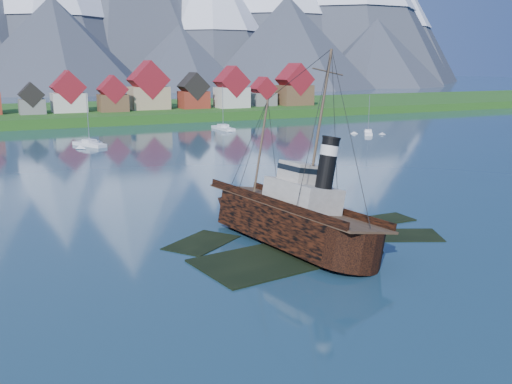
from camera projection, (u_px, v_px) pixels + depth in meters
name	position (u px, v px, depth m)	size (l,w,h in m)	color
ground	(302.00, 247.00, 59.83)	(1400.00, 1400.00, 0.00)	#1C3A4E
shoal	(306.00, 243.00, 62.54)	(31.71, 21.24, 1.14)	black
shore_bank	(69.00, 117.00, 209.41)	(600.00, 80.00, 3.20)	#204A15
seawall	(87.00, 127.00, 175.97)	(600.00, 2.50, 2.00)	#3F3D38
tugboat_wreck	(281.00, 215.00, 61.89)	(6.37, 27.44, 21.74)	black
sailboat_c	(90.00, 145.00, 134.19)	(6.65, 10.21, 13.03)	white
sailboat_d	(368.00, 133.00, 156.81)	(6.25, 7.86, 11.09)	white
sailboat_e	(223.00, 129.00, 167.96)	(3.08, 11.42, 13.18)	white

